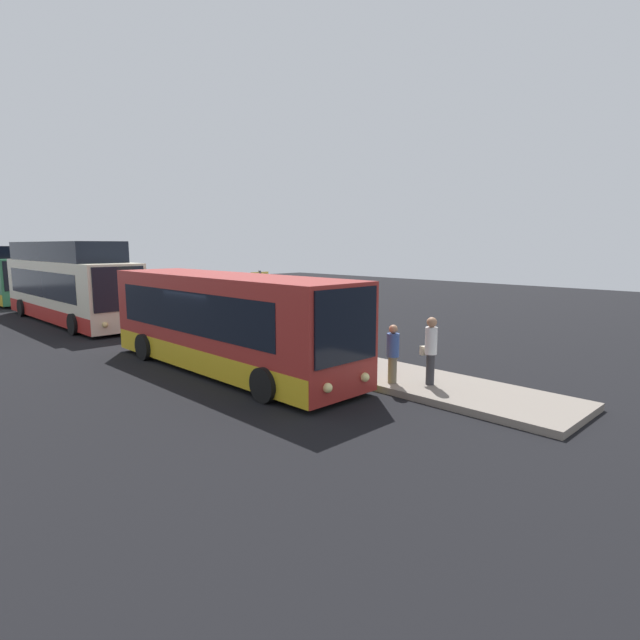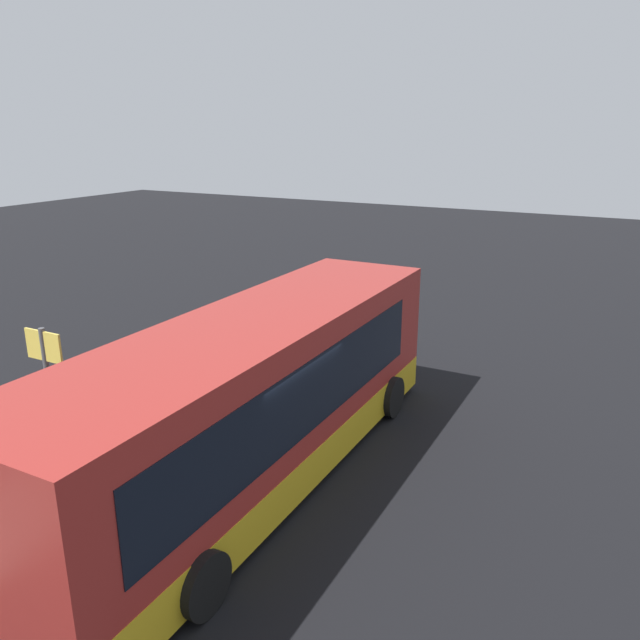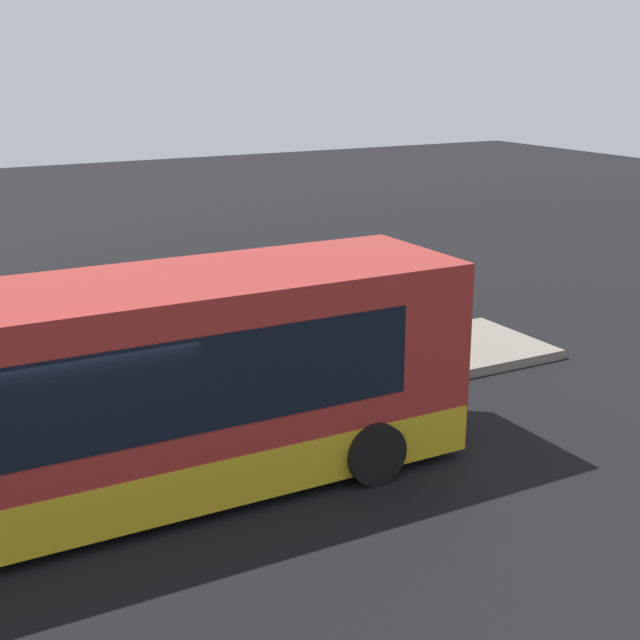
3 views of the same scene
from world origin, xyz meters
The scene contains 9 objects.
ground centered at (0.00, 0.00, 0.00)m, with size 80.00×80.00×0.00m, color black.
platform centered at (0.00, 2.92, 0.09)m, with size 20.00×2.64×0.18m.
bus_lead centered at (0.31, 0.12, 1.49)m, with size 10.31×2.74×3.00m.
passenger_boarding centered at (5.35, 2.08, 1.06)m, with size 0.45×0.45×1.61m.
passenger_waiting centered at (1.30, 2.47, 1.07)m, with size 0.58×0.58×1.67m.
passenger_with_bags centered at (6.14, 2.69, 1.21)m, with size 0.57×0.47×1.84m.
suitcase centered at (0.91, 2.86, 0.53)m, with size 0.40×0.25×0.93m.
sign_post centered at (-1.57, 2.96, 1.98)m, with size 0.10×0.80×2.78m.
trash_bin centered at (3.07, 2.19, 0.51)m, with size 0.44×0.44×0.65m.
Camera 2 is at (-8.00, -5.57, 6.11)m, focal length 35.00 mm.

